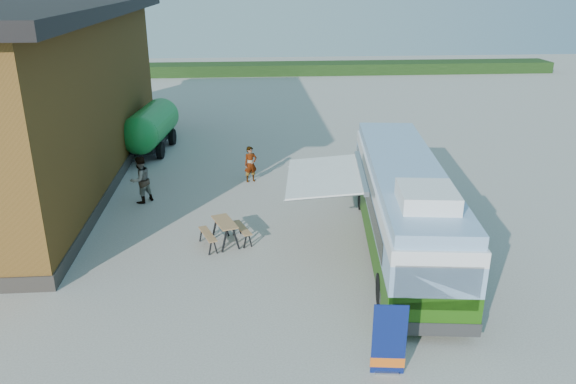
{
  "coord_description": "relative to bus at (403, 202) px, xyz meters",
  "views": [
    {
      "loc": [
        -0.89,
        -14.51,
        8.43
      ],
      "look_at": [
        0.53,
        3.76,
        1.4
      ],
      "focal_mm": 35.0,
      "sensor_mm": 36.0,
      "label": 1
    }
  ],
  "objects": [
    {
      "name": "ground",
      "position": [
        -4.15,
        -2.01,
        -1.6
      ],
      "size": [
        100.0,
        100.0,
        0.0
      ],
      "primitive_type": "plane",
      "color": "#BCB7AD",
      "rests_on": "ground"
    },
    {
      "name": "barn",
      "position": [
        -14.65,
        7.99,
        1.99
      ],
      "size": [
        9.6,
        21.2,
        7.5
      ],
      "color": "brown",
      "rests_on": "ground"
    },
    {
      "name": "hedge",
      "position": [
        3.85,
        35.99,
        -1.1
      ],
      "size": [
        40.0,
        3.0,
        1.0
      ],
      "primitive_type": "cube",
      "color": "#264419",
      "rests_on": "ground"
    },
    {
      "name": "bus",
      "position": [
        0.0,
        0.0,
        0.0
      ],
      "size": [
        3.61,
        11.12,
        3.36
      ],
      "rotation": [
        0.0,
        0.0,
        -0.12
      ],
      "color": "#346911",
      "rests_on": "ground"
    },
    {
      "name": "awning",
      "position": [
        -2.39,
        0.2,
        0.84
      ],
      "size": [
        2.88,
        4.16,
        0.5
      ],
      "rotation": [
        0.0,
        0.0,
        -0.12
      ],
      "color": "white",
      "rests_on": "ground"
    },
    {
      "name": "banner",
      "position": [
        -1.99,
        -6.27,
        -0.87
      ],
      "size": [
        0.78,
        0.24,
        1.79
      ],
      "rotation": [
        0.0,
        0.0,
        -0.12
      ],
      "color": "#0B1856",
      "rests_on": "ground"
    },
    {
      "name": "picnic_table",
      "position": [
        -5.83,
        0.65,
        -0.97
      ],
      "size": [
        1.83,
        1.73,
        0.84
      ],
      "rotation": [
        0.0,
        0.0,
        0.34
      ],
      "color": "#A5804E",
      "rests_on": "ground"
    },
    {
      "name": "person_a",
      "position": [
        -4.87,
        6.84,
        -0.81
      ],
      "size": [
        0.68,
        0.56,
        1.59
      ],
      "primitive_type": "imported",
      "rotation": [
        0.0,
        0.0,
        0.36
      ],
      "color": "#999999",
      "rests_on": "ground"
    },
    {
      "name": "person_b",
      "position": [
        -9.24,
        4.74,
        -0.65
      ],
      "size": [
        1.16,
        1.16,
        1.9
      ],
      "primitive_type": "imported",
      "rotation": [
        0.0,
        0.0,
        -2.34
      ],
      "color": "#999999",
      "rests_on": "ground"
    },
    {
      "name": "slurry_tanker",
      "position": [
        -9.85,
        11.88,
        -0.26
      ],
      "size": [
        2.37,
        6.29,
        2.33
      ],
      "rotation": [
        0.0,
        0.0,
        -0.12
      ],
      "color": "#198A35",
      "rests_on": "ground"
    }
  ]
}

